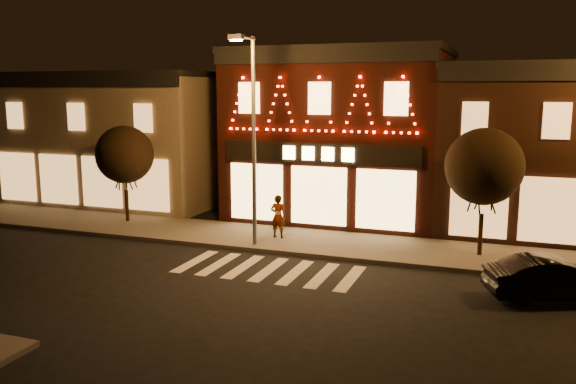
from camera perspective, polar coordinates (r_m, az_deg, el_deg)
The scene contains 10 objects.
ground at distance 18.17m, azimuth -6.63°, elevation -10.88°, with size 120.00×120.00×0.00m, color black.
sidewalk_far at distance 24.66m, azimuth 6.01°, elevation -5.10°, with size 44.00×4.00×0.15m, color #47423D.
building_left at distance 35.87m, azimuth -15.33°, elevation 5.08°, with size 12.20×8.28×7.30m.
building_pulp at distance 30.21m, azimuth 5.26°, elevation 5.52°, with size 10.20×8.34×8.30m.
building_right_a at distance 29.30m, azimuth 23.55°, elevation 3.83°, with size 9.20×8.28×7.50m.
streetlamp_mid at distance 23.51m, azimuth -3.51°, elevation 6.36°, with size 0.53×1.89×8.25m.
tree_left at distance 29.24m, azimuth -15.33°, elevation 3.46°, with size 2.73×2.73×4.56m.
tree_right at distance 23.45m, azimuth 18.22°, elevation 2.31°, with size 2.90×2.90×4.84m.
dark_sedan at distance 20.20m, azimuth 24.03°, elevation -7.55°, with size 1.41×4.05×1.33m, color black.
pedestrian at distance 25.31m, azimuth -0.95°, elevation -2.33°, with size 0.67×0.44×1.85m, color gray.
Camera 1 is at (7.75, -15.14, 6.39)m, focal length 37.25 mm.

